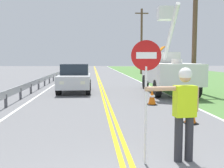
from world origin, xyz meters
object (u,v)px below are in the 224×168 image
utility_bucket_truck (166,69)px  oncoming_sedan_nearest (75,78)px  stop_sign_paddle (146,74)px  traffic_cone_lead (191,113)px  flagger_worker (184,108)px  traffic_cone_mid (152,97)px  utility_pole_near (195,23)px  utility_pole_mid (141,40)px

utility_bucket_truck → oncoming_sedan_nearest: utility_bucket_truck is taller
stop_sign_paddle → traffic_cone_lead: (2.04, 3.11, -1.37)m
traffic_cone_lead → flagger_worker: bearing=-112.9°
flagger_worker → traffic_cone_mid: 6.61m
utility_bucket_truck → traffic_cone_mid: size_ratio=9.88×
utility_bucket_truck → flagger_worker: bearing=-103.9°
oncoming_sedan_nearest → utility_pole_near: bearing=-2.9°
traffic_cone_lead → traffic_cone_mid: bearing=96.9°
flagger_worker → oncoming_sedan_nearest: bearing=103.8°
stop_sign_paddle → utility_bucket_truck: utility_bucket_truck is taller
stop_sign_paddle → utility_pole_near: size_ratio=0.29×
utility_bucket_truck → utility_pole_near: bearing=-7.0°
flagger_worker → utility_bucket_truck: (2.78, 11.23, 0.36)m
stop_sign_paddle → oncoming_sedan_nearest: 11.70m
utility_bucket_truck → utility_pole_near: 3.19m
traffic_cone_lead → utility_pole_near: bearing=68.5°
flagger_worker → traffic_cone_lead: flagger_worker is taller
flagger_worker → oncoming_sedan_nearest: flagger_worker is taller
flagger_worker → stop_sign_paddle: 1.02m
flagger_worker → traffic_cone_mid: size_ratio=2.61×
flagger_worker → stop_sign_paddle: (-0.76, -0.09, 0.66)m
traffic_cone_lead → utility_bucket_truck: bearing=79.6°
utility_bucket_truck → utility_pole_mid: 20.42m
flagger_worker → stop_sign_paddle: stop_sign_paddle is taller
stop_sign_paddle → utility_pole_mid: bearing=79.7°
utility_bucket_truck → traffic_cone_lead: utility_bucket_truck is taller
oncoming_sedan_nearest → flagger_worker: bearing=-76.2°
utility_bucket_truck → utility_pole_mid: utility_pole_mid is taller
flagger_worker → utility_pole_mid: utility_pole_mid is taller
flagger_worker → traffic_cone_lead: 3.36m
utility_pole_near → traffic_cone_lead: utility_pole_near is taller
utility_pole_near → traffic_cone_mid: (-3.57, -4.51, -3.80)m
oncoming_sedan_nearest → traffic_cone_mid: size_ratio=5.87×
traffic_cone_lead → oncoming_sedan_nearest: bearing=116.0°
stop_sign_paddle → utility_pole_mid: 32.01m
utility_bucket_truck → traffic_cone_lead: size_ratio=9.88×
traffic_cone_mid → utility_pole_near: bearing=51.6°
traffic_cone_lead → traffic_cone_mid: 3.52m
utility_pole_mid → traffic_cone_lead: utility_pole_mid is taller
traffic_cone_lead → utility_pole_mid: bearing=82.7°
stop_sign_paddle → utility_pole_mid: size_ratio=0.27×
oncoming_sedan_nearest → traffic_cone_mid: oncoming_sedan_nearest is taller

